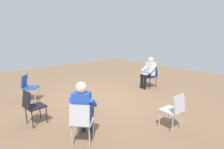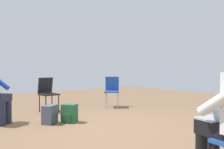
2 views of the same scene
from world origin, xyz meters
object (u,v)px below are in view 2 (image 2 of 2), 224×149
at_px(chair_east, 48,92).
at_px(backpack_by_empty_chair, 50,116).
at_px(backpack_near_laptop_user, 69,114).
at_px(chair_southeast, 112,89).

xyz_separation_m(chair_east, backpack_by_empty_chair, (-1.23, 0.40, -0.34)).
bearing_deg(backpack_by_empty_chair, chair_east, -18.00).
distance_m(backpack_near_laptop_user, backpack_by_empty_chair, 0.38).
relative_size(chair_east, chair_southeast, 1.00).
xyz_separation_m(chair_southeast, backpack_near_laptop_user, (-0.95, 1.74, -0.34)).
bearing_deg(backpack_by_empty_chair, chair_southeast, -68.43).
xyz_separation_m(chair_east, backpack_near_laptop_user, (-1.34, 0.04, -0.34)).
xyz_separation_m(backpack_near_laptop_user, backpack_by_empty_chair, (0.11, 0.36, 0.00)).
relative_size(backpack_near_laptop_user, backpack_by_empty_chair, 1.00).
height_order(chair_east, backpack_by_empty_chair, chair_east).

